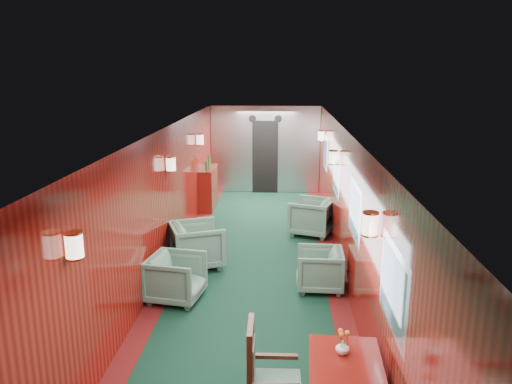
% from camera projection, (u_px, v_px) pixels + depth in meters
% --- Properties ---
extents(room, '(12.00, 12.10, 2.40)m').
position_uv_depth(room, '(252.00, 181.00, 7.89)').
color(room, '#0D2F20').
rests_on(room, ground).
extents(bulkhead, '(2.98, 0.17, 2.39)m').
position_uv_depth(bulkhead, '(265.00, 150.00, 13.73)').
color(bulkhead, silver).
rests_on(bulkhead, ground).
extents(windows_right, '(0.02, 8.60, 0.80)m').
position_uv_depth(windows_right, '(344.00, 190.00, 8.10)').
color(windows_right, silver).
rests_on(windows_right, ground).
extents(wall_sconces, '(2.97, 7.97, 0.25)m').
position_uv_depth(wall_sconces, '(254.00, 165.00, 8.40)').
color(wall_sconces, beige).
rests_on(wall_sconces, ground).
extents(dining_table, '(0.72, 0.99, 0.72)m').
position_uv_depth(dining_table, '(345.00, 374.00, 4.63)').
color(dining_table, maroon).
rests_on(dining_table, ground).
extents(side_chair, '(0.50, 0.53, 1.11)m').
position_uv_depth(side_chair, '(265.00, 374.00, 4.64)').
color(side_chair, '#1E463D').
rests_on(side_chair, ground).
extents(credenza, '(0.36, 1.14, 1.30)m').
position_uv_depth(credenza, '(208.00, 188.00, 12.27)').
color(credenza, maroon).
rests_on(credenza, ground).
extents(flower_vase, '(0.17, 0.17, 0.14)m').
position_uv_depth(flower_vase, '(343.00, 347.00, 4.73)').
color(flower_vase, silver).
rests_on(flower_vase, dining_table).
extents(armchair_left_near, '(0.88, 0.87, 0.70)m').
position_uv_depth(armchair_left_near, '(176.00, 278.00, 7.38)').
color(armchair_left_near, '#1E463D').
rests_on(armchair_left_near, ground).
extents(armchair_left_far, '(1.11, 1.10, 0.79)m').
position_uv_depth(armchair_left_far, '(197.00, 245.00, 8.64)').
color(armchair_left_far, '#1E463D').
rests_on(armchair_left_far, ground).
extents(armchair_right_near, '(0.74, 0.72, 0.65)m').
position_uv_depth(armchair_right_near, '(320.00, 269.00, 7.76)').
color(armchair_right_near, '#1E463D').
rests_on(armchair_right_near, ground).
extents(armchair_right_far, '(1.06, 1.05, 0.76)m').
position_uv_depth(armchair_right_far, '(311.00, 217.00, 10.32)').
color(armchair_right_far, '#1E463D').
rests_on(armchair_right_far, ground).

